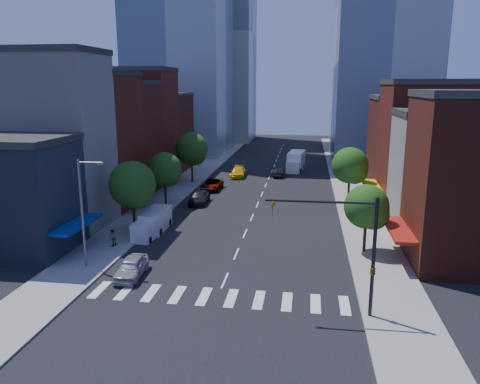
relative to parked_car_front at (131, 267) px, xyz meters
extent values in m
plane|color=black|center=(7.50, 0.31, -0.80)|extent=(220.00, 220.00, 0.00)
cube|color=gray|center=(-5.00, 40.31, -0.73)|extent=(5.00, 120.00, 0.15)
cube|color=gray|center=(20.00, 40.31, -0.73)|extent=(5.00, 120.00, 0.15)
cube|color=silver|center=(7.50, -2.69, -0.80)|extent=(19.00, 3.00, 0.01)
cube|color=#2A3446|center=(-13.50, 4.31, 4.20)|extent=(12.00, 8.00, 10.00)
cube|color=#BAB7AC|center=(-13.50, 12.31, 8.20)|extent=(12.00, 8.00, 18.00)
cube|color=maroon|center=(-13.50, 20.81, 7.20)|extent=(12.00, 9.00, 16.00)
cube|color=#531E14|center=(-13.50, 29.31, 6.70)|extent=(12.00, 8.00, 15.00)
cube|color=maroon|center=(-13.50, 37.81, 7.70)|extent=(12.00, 9.00, 17.00)
cube|color=#531E14|center=(-13.50, 47.31, 5.70)|extent=(12.00, 10.00, 13.00)
cube|color=#BAB7AC|center=(28.50, 15.31, 5.20)|extent=(12.00, 8.00, 12.00)
cube|color=maroon|center=(28.50, 24.31, 6.70)|extent=(12.00, 10.00, 15.00)
cube|color=#531E14|center=(28.50, 34.31, 5.70)|extent=(12.00, 10.00, 13.00)
cube|color=#9EA5AD|center=(27.50, 62.31, 29.20)|extent=(18.00, 20.00, 60.00)
cube|color=#9EA5AD|center=(-10.50, 95.31, 27.20)|extent=(18.00, 18.00, 56.00)
cylinder|color=black|center=(18.00, -4.19, 3.35)|extent=(0.24, 0.24, 8.00)
cylinder|color=black|center=(14.50, -4.19, 6.95)|extent=(7.00, 0.16, 0.16)
imported|color=gold|center=(11.50, -4.19, 6.35)|extent=(0.22, 0.18, 1.10)
imported|color=gold|center=(18.00, -4.19, 2.55)|extent=(0.48, 2.24, 0.90)
cylinder|color=slate|center=(-4.50, 1.31, 3.85)|extent=(0.20, 0.20, 9.00)
cylinder|color=slate|center=(-3.50, 1.31, 8.15)|extent=(2.00, 0.14, 0.14)
cube|color=slate|center=(-2.60, 1.31, 8.10)|extent=(0.50, 0.25, 0.18)
cylinder|color=black|center=(-4.00, 11.31, 1.31)|extent=(0.28, 0.28, 3.92)
sphere|color=#204914|center=(-4.00, 11.31, 4.25)|extent=(4.80, 4.80, 4.80)
sphere|color=#204914|center=(-3.40, 11.01, 3.55)|extent=(3.36, 3.36, 3.36)
cylinder|color=black|center=(-4.00, 22.31, 1.17)|extent=(0.28, 0.28, 3.64)
sphere|color=#204914|center=(-4.00, 22.31, 3.90)|extent=(4.20, 4.20, 4.20)
sphere|color=#204914|center=(-3.40, 22.01, 3.25)|extent=(2.94, 2.94, 2.94)
cylinder|color=black|center=(-4.00, 36.31, 1.45)|extent=(0.28, 0.28, 4.20)
sphere|color=#204914|center=(-4.00, 36.31, 4.60)|extent=(5.00, 5.00, 5.00)
sphere|color=#204914|center=(-3.40, 36.01, 3.85)|extent=(3.50, 3.50, 3.50)
cylinder|color=black|center=(19.00, 8.31, 1.03)|extent=(0.28, 0.28, 3.36)
sphere|color=#204914|center=(19.00, 8.31, 3.55)|extent=(4.00, 4.00, 4.00)
sphere|color=#204914|center=(19.60, 8.01, 2.95)|extent=(2.80, 2.80, 2.80)
cylinder|color=black|center=(19.00, 26.31, 1.31)|extent=(0.28, 0.28, 3.92)
sphere|color=#204914|center=(19.00, 26.31, 4.25)|extent=(4.60, 4.60, 4.60)
sphere|color=#204914|center=(19.60, 26.01, 3.55)|extent=(3.22, 3.22, 3.22)
imported|color=#A0A0A4|center=(0.00, 0.00, 0.00)|extent=(2.16, 4.80, 1.60)
imported|color=black|center=(-2.00, 12.55, -0.15)|extent=(1.51, 3.97, 1.29)
imported|color=#999999|center=(0.00, 31.96, -0.04)|extent=(2.72, 5.54, 1.51)
imported|color=black|center=(0.00, 23.91, -0.03)|extent=(2.34, 5.41, 1.55)
cube|color=silver|center=(-2.00, 9.62, 0.13)|extent=(2.01, 4.54, 1.87)
cube|color=black|center=(-2.09, 7.93, 0.40)|extent=(1.69, 0.97, 0.80)
cylinder|color=black|center=(-2.88, 8.15, -0.49)|extent=(0.26, 0.69, 0.68)
cylinder|color=black|center=(-1.28, 8.07, -0.49)|extent=(0.26, 0.69, 0.68)
cylinder|color=black|center=(-2.72, 11.17, -0.49)|extent=(0.26, 0.69, 0.68)
cylinder|color=black|center=(-1.12, 11.09, -0.49)|extent=(0.26, 0.69, 0.68)
cube|color=silver|center=(-1.96, 12.19, 0.29)|extent=(2.14, 5.20, 2.17)
cube|color=black|center=(-1.93, 10.22, 0.60)|extent=(1.93, 1.06, 0.93)
cylinder|color=black|center=(-2.86, 10.41, -0.44)|extent=(0.27, 0.79, 0.79)
cylinder|color=black|center=(-1.00, 10.44, -0.44)|extent=(0.27, 0.79, 0.79)
cylinder|color=black|center=(-2.91, 13.93, -0.44)|extent=(0.27, 0.79, 0.79)
cylinder|color=black|center=(-1.05, 13.96, -0.44)|extent=(0.27, 0.79, 0.79)
imported|color=#E8B90C|center=(2.37, 42.23, 0.01)|extent=(2.47, 5.68, 1.63)
imported|color=black|center=(9.00, 43.45, -0.08)|extent=(1.63, 4.43, 1.45)
imported|color=#999999|center=(11.71, 49.52, -0.13)|extent=(1.90, 4.06, 1.34)
cube|color=white|center=(11.71, 50.12, 0.85)|extent=(3.17, 6.94, 3.31)
cube|color=white|center=(11.30, 46.21, 0.34)|extent=(2.45, 2.09, 2.07)
cylinder|color=black|center=(10.26, 47.15, -0.34)|extent=(0.41, 0.96, 0.93)
cylinder|color=black|center=(12.52, 46.92, -0.34)|extent=(0.41, 0.96, 0.93)
cylinder|color=black|center=(10.74, 51.78, -0.34)|extent=(0.41, 0.96, 0.93)
cylinder|color=black|center=(13.00, 51.54, -0.34)|extent=(0.41, 0.96, 0.93)
imported|color=#999999|center=(-3.00, 11.41, 0.22)|extent=(0.51, 0.69, 1.74)
imported|color=#999999|center=(-4.29, 6.31, 0.16)|extent=(0.85, 0.95, 1.63)
camera|label=1|loc=(13.55, -33.32, 14.19)|focal=35.00mm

